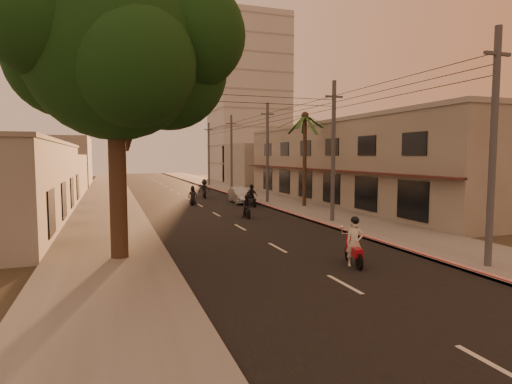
% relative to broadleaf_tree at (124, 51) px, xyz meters
% --- Properties ---
extents(ground, '(160.00, 160.00, 0.00)m').
position_rel_broadleaf_tree_xyz_m(ground, '(6.61, -2.14, -8.48)').
color(ground, '#383023').
rests_on(ground, ground).
extents(road, '(10.00, 140.00, 0.02)m').
position_rel_broadleaf_tree_xyz_m(road, '(6.61, 17.86, -8.47)').
color(road, black).
rests_on(road, ground).
extents(sidewalk_right, '(5.00, 140.00, 0.12)m').
position_rel_broadleaf_tree_xyz_m(sidewalk_right, '(14.11, 17.86, -8.42)').
color(sidewalk_right, slate).
rests_on(sidewalk_right, ground).
extents(sidewalk_left, '(5.00, 140.00, 0.12)m').
position_rel_broadleaf_tree_xyz_m(sidewalk_left, '(-0.89, 17.86, -8.42)').
color(sidewalk_left, slate).
rests_on(sidewalk_left, ground).
extents(curb_stripe, '(0.20, 60.00, 0.20)m').
position_rel_broadleaf_tree_xyz_m(curb_stripe, '(11.71, 12.86, -8.38)').
color(curb_stripe, red).
rests_on(curb_stripe, ground).
extents(shophouse_row, '(8.80, 34.20, 7.30)m').
position_rel_broadleaf_tree_xyz_m(shophouse_row, '(20.57, 15.86, -4.83)').
color(shophouse_row, gray).
rests_on(shophouse_row, ground).
extents(distant_tower, '(12.10, 12.10, 28.00)m').
position_rel_broadleaf_tree_xyz_m(distant_tower, '(22.61, 53.86, 5.52)').
color(distant_tower, '#B7B5B2').
rests_on(distant_tower, ground).
extents(broadleaf_tree, '(9.60, 8.70, 12.10)m').
position_rel_broadleaf_tree_xyz_m(broadleaf_tree, '(0.00, 0.00, 0.00)').
color(broadleaf_tree, black).
rests_on(broadleaf_tree, ground).
extents(palm_tree, '(5.00, 5.00, 8.20)m').
position_rel_broadleaf_tree_xyz_m(palm_tree, '(14.61, 13.86, -1.33)').
color(palm_tree, black).
rests_on(palm_tree, ground).
extents(utility_poles, '(1.20, 48.26, 9.00)m').
position_rel_broadleaf_tree_xyz_m(utility_poles, '(12.81, 17.86, -1.94)').
color(utility_poles, '#38383A').
rests_on(utility_poles, ground).
extents(filler_right, '(8.00, 14.00, 6.00)m').
position_rel_broadleaf_tree_xyz_m(filler_right, '(20.61, 42.86, -5.48)').
color(filler_right, gray).
rests_on(filler_right, ground).
extents(filler_left_near, '(8.00, 14.00, 4.40)m').
position_rel_broadleaf_tree_xyz_m(filler_left_near, '(-7.39, 31.86, -6.28)').
color(filler_left_near, gray).
rests_on(filler_left_near, ground).
extents(filler_left_far, '(8.00, 14.00, 7.00)m').
position_rel_broadleaf_tree_xyz_m(filler_left_far, '(-7.39, 49.86, -4.98)').
color(filler_left_far, gray).
rests_on(filler_left_far, ground).
extents(scooter_red, '(0.96, 1.96, 1.96)m').
position_rel_broadleaf_tree_xyz_m(scooter_red, '(8.23, -4.12, -7.61)').
color(scooter_red, black).
rests_on(scooter_red, ground).
extents(scooter_mid_a, '(0.89, 1.71, 1.68)m').
position_rel_broadleaf_tree_xyz_m(scooter_mid_a, '(8.22, 9.48, -7.71)').
color(scooter_mid_a, black).
rests_on(scooter_mid_a, ground).
extents(scooter_mid_b, '(1.14, 1.95, 1.92)m').
position_rel_broadleaf_tree_xyz_m(scooter_mid_b, '(10.52, 15.54, -7.62)').
color(scooter_mid_b, black).
rests_on(scooter_mid_b, ground).
extents(scooter_far_a, '(1.04, 1.70, 1.70)m').
position_rel_broadleaf_tree_xyz_m(scooter_far_a, '(6.10, 18.44, -7.70)').
color(scooter_far_a, black).
rests_on(scooter_far_a, ground).
extents(scooter_far_b, '(1.33, 1.98, 1.95)m').
position_rel_broadleaf_tree_xyz_m(scooter_far_b, '(8.35, 24.19, -7.59)').
color(scooter_far_b, black).
rests_on(scooter_far_b, ground).
extents(parked_car, '(2.01, 4.55, 1.44)m').
position_rel_broadleaf_tree_xyz_m(parked_car, '(10.52, 18.53, -7.75)').
color(parked_car, '#A6A8AE').
rests_on(parked_car, ground).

